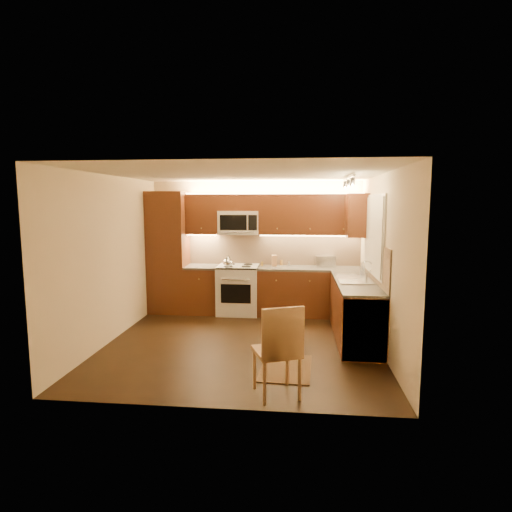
# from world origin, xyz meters

# --- Properties ---
(floor) EXTENTS (4.00, 4.00, 0.01)m
(floor) POSITION_xyz_m (0.00, 0.00, 0.00)
(floor) COLOR black
(floor) RESTS_ON ground
(ceiling) EXTENTS (4.00, 4.00, 0.01)m
(ceiling) POSITION_xyz_m (0.00, 0.00, 2.50)
(ceiling) COLOR beige
(ceiling) RESTS_ON ground
(wall_back) EXTENTS (4.00, 0.01, 2.50)m
(wall_back) POSITION_xyz_m (0.00, 2.00, 1.25)
(wall_back) COLOR beige
(wall_back) RESTS_ON ground
(wall_front) EXTENTS (4.00, 0.01, 2.50)m
(wall_front) POSITION_xyz_m (0.00, -2.00, 1.25)
(wall_front) COLOR beige
(wall_front) RESTS_ON ground
(wall_left) EXTENTS (0.01, 4.00, 2.50)m
(wall_left) POSITION_xyz_m (-2.00, 0.00, 1.25)
(wall_left) COLOR beige
(wall_left) RESTS_ON ground
(wall_right) EXTENTS (0.01, 4.00, 2.50)m
(wall_right) POSITION_xyz_m (2.00, 0.00, 1.25)
(wall_right) COLOR beige
(wall_right) RESTS_ON ground
(pantry) EXTENTS (0.70, 0.60, 2.30)m
(pantry) POSITION_xyz_m (-1.65, 1.70, 1.15)
(pantry) COLOR #46250F
(pantry) RESTS_ON floor
(base_cab_back_left) EXTENTS (0.62, 0.60, 0.86)m
(base_cab_back_left) POSITION_xyz_m (-0.99, 1.70, 0.43)
(base_cab_back_left) COLOR #46250F
(base_cab_back_left) RESTS_ON floor
(counter_back_left) EXTENTS (0.62, 0.60, 0.04)m
(counter_back_left) POSITION_xyz_m (-0.99, 1.70, 0.88)
(counter_back_left) COLOR #3C3937
(counter_back_left) RESTS_ON base_cab_back_left
(base_cab_back_right) EXTENTS (1.92, 0.60, 0.86)m
(base_cab_back_right) POSITION_xyz_m (1.04, 1.70, 0.43)
(base_cab_back_right) COLOR #46250F
(base_cab_back_right) RESTS_ON floor
(counter_back_right) EXTENTS (1.92, 0.60, 0.04)m
(counter_back_right) POSITION_xyz_m (1.04, 1.70, 0.88)
(counter_back_right) COLOR #3C3937
(counter_back_right) RESTS_ON base_cab_back_right
(base_cab_right) EXTENTS (0.60, 2.00, 0.86)m
(base_cab_right) POSITION_xyz_m (1.70, 0.40, 0.43)
(base_cab_right) COLOR #46250F
(base_cab_right) RESTS_ON floor
(counter_right) EXTENTS (0.60, 2.00, 0.04)m
(counter_right) POSITION_xyz_m (1.70, 0.40, 0.88)
(counter_right) COLOR #3C3937
(counter_right) RESTS_ON base_cab_right
(dishwasher) EXTENTS (0.58, 0.60, 0.84)m
(dishwasher) POSITION_xyz_m (1.70, -0.30, 0.43)
(dishwasher) COLOR silver
(dishwasher) RESTS_ON floor
(backsplash_back) EXTENTS (3.30, 0.02, 0.60)m
(backsplash_back) POSITION_xyz_m (0.35, 1.99, 1.20)
(backsplash_back) COLOR tan
(backsplash_back) RESTS_ON wall_back
(backsplash_right) EXTENTS (0.02, 2.00, 0.60)m
(backsplash_right) POSITION_xyz_m (1.99, 0.40, 1.20)
(backsplash_right) COLOR tan
(backsplash_right) RESTS_ON wall_right
(upper_cab_back_left) EXTENTS (0.62, 0.35, 0.75)m
(upper_cab_back_left) POSITION_xyz_m (-0.99, 1.82, 1.88)
(upper_cab_back_left) COLOR #46250F
(upper_cab_back_left) RESTS_ON wall_back
(upper_cab_back_right) EXTENTS (1.92, 0.35, 0.75)m
(upper_cab_back_right) POSITION_xyz_m (1.04, 1.82, 1.88)
(upper_cab_back_right) COLOR #46250F
(upper_cab_back_right) RESTS_ON wall_back
(upper_cab_bridge) EXTENTS (0.76, 0.35, 0.31)m
(upper_cab_bridge) POSITION_xyz_m (-0.30, 1.82, 2.09)
(upper_cab_bridge) COLOR #46250F
(upper_cab_bridge) RESTS_ON wall_back
(upper_cab_right_corner) EXTENTS (0.35, 0.50, 0.75)m
(upper_cab_right_corner) POSITION_xyz_m (1.82, 1.40, 1.88)
(upper_cab_right_corner) COLOR #46250F
(upper_cab_right_corner) RESTS_ON wall_right
(stove) EXTENTS (0.76, 0.65, 0.92)m
(stove) POSITION_xyz_m (-0.30, 1.68, 0.46)
(stove) COLOR silver
(stove) RESTS_ON floor
(microwave) EXTENTS (0.76, 0.38, 0.44)m
(microwave) POSITION_xyz_m (-0.30, 1.81, 1.72)
(microwave) COLOR silver
(microwave) RESTS_ON wall_back
(window_frame) EXTENTS (0.03, 1.44, 1.24)m
(window_frame) POSITION_xyz_m (1.99, 0.55, 1.60)
(window_frame) COLOR silver
(window_frame) RESTS_ON wall_right
(window_blinds) EXTENTS (0.02, 1.36, 1.16)m
(window_blinds) POSITION_xyz_m (1.97, 0.55, 1.60)
(window_blinds) COLOR silver
(window_blinds) RESTS_ON wall_right
(sink) EXTENTS (0.52, 0.86, 0.15)m
(sink) POSITION_xyz_m (1.70, 0.55, 0.98)
(sink) COLOR silver
(sink) RESTS_ON counter_right
(faucet) EXTENTS (0.20, 0.04, 0.30)m
(faucet) POSITION_xyz_m (1.88, 0.55, 1.05)
(faucet) COLOR silver
(faucet) RESTS_ON counter_right
(track_light_bar) EXTENTS (0.04, 1.20, 0.03)m
(track_light_bar) POSITION_xyz_m (1.55, 0.40, 2.46)
(track_light_bar) COLOR silver
(track_light_bar) RESTS_ON ceiling
(kettle) EXTENTS (0.24, 0.24, 0.21)m
(kettle) POSITION_xyz_m (-0.46, 1.47, 1.03)
(kettle) COLOR silver
(kettle) RESTS_ON stove
(toaster_oven) EXTENTS (0.39, 0.32, 0.22)m
(toaster_oven) POSITION_xyz_m (1.32, 1.82, 1.01)
(toaster_oven) COLOR silver
(toaster_oven) RESTS_ON counter_back_right
(knife_block) EXTENTS (0.11, 0.16, 0.21)m
(knife_block) POSITION_xyz_m (0.37, 1.81, 1.00)
(knife_block) COLOR #AA814C
(knife_block) RESTS_ON counter_back_right
(spice_jar_a) EXTENTS (0.05, 0.05, 0.10)m
(spice_jar_a) POSITION_xyz_m (0.37, 1.94, 0.95)
(spice_jar_a) COLOR silver
(spice_jar_a) RESTS_ON counter_back_right
(spice_jar_b) EXTENTS (0.05, 0.05, 0.08)m
(spice_jar_b) POSITION_xyz_m (0.14, 1.81, 0.94)
(spice_jar_b) COLOR olive
(spice_jar_b) RESTS_ON counter_back_right
(spice_jar_c) EXTENTS (0.06, 0.06, 0.09)m
(spice_jar_c) POSITION_xyz_m (0.64, 1.88, 0.95)
(spice_jar_c) COLOR silver
(spice_jar_c) RESTS_ON counter_back_right
(spice_jar_d) EXTENTS (0.06, 0.06, 0.10)m
(spice_jar_d) POSITION_xyz_m (0.50, 1.93, 0.95)
(spice_jar_d) COLOR olive
(spice_jar_d) RESTS_ON counter_back_right
(soap_bottle) EXTENTS (0.09, 0.09, 0.17)m
(soap_bottle) POSITION_xyz_m (1.90, 1.08, 0.98)
(soap_bottle) COLOR #B3B2B6
(soap_bottle) RESTS_ON counter_right
(rug) EXTENTS (0.68, 0.97, 0.01)m
(rug) POSITION_xyz_m (0.68, -0.90, 0.01)
(rug) COLOR black
(rug) RESTS_ON floor
(dining_chair) EXTENTS (0.59, 0.59, 1.03)m
(dining_chair) POSITION_xyz_m (0.59, -1.62, 0.51)
(dining_chair) COLOR #AA814C
(dining_chair) RESTS_ON floor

